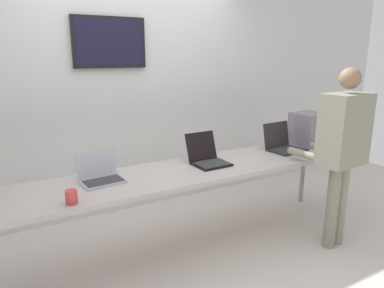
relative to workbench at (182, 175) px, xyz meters
The scene contains 9 objects.
ground 0.75m from the workbench, ahead, with size 8.00×8.00×0.04m, color beige.
back_wall 1.28m from the workbench, 90.25° to the left, with size 8.00×0.11×2.64m.
workbench is the anchor object (origin of this frame).
equipment_box 1.69m from the workbench, ahead, with size 0.34×0.35×0.36m.
laptop_station_1 0.70m from the workbench, behind, with size 0.34×0.29×0.24m.
laptop_station_2 0.33m from the workbench, 11.57° to the left, with size 0.32×0.36×0.27m.
laptop_station_3 1.26m from the workbench, ahead, with size 0.39×0.35×0.28m.
person 1.45m from the workbench, 25.79° to the right, with size 0.46×0.61×1.65m.
coffee_mug 1.01m from the workbench, 165.67° to the right, with size 0.08×0.08×0.10m.
Camera 1 is at (-1.37, -2.58, 1.76)m, focal length 32.94 mm.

